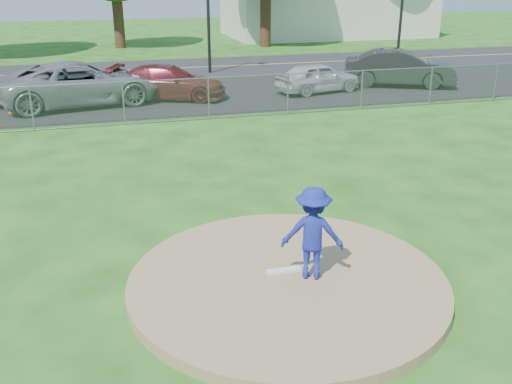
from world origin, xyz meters
TOP-DOWN VIEW (x-y plane):
  - ground at (0.00, 10.00)m, footprint 120.00×120.00m
  - pitchers_mound at (0.00, 0.00)m, footprint 5.40×5.40m
  - pitching_rubber at (0.00, 0.20)m, footprint 0.60×0.15m
  - chain_link_fence at (0.00, 12.00)m, footprint 40.00×0.06m
  - parking_lot at (0.00, 16.50)m, footprint 50.00×8.00m
  - street at (0.00, 24.00)m, footprint 60.00×7.00m
  - commercial_building at (16.00, 38.00)m, footprint 16.40×9.40m
  - traffic_signal_right at (14.24, 22.00)m, footprint 1.28×0.20m
  - pitcher at (0.40, -0.07)m, footprint 1.19×0.94m
  - traffic_cone at (-5.99, 14.92)m, footprint 0.33×0.33m
  - parked_car_gray at (-3.45, 15.67)m, footprint 6.62×4.03m
  - parked_car_darkred at (0.05, 15.93)m, footprint 5.17×3.50m
  - parked_car_pearl at (6.59, 15.56)m, footprint 4.10×2.41m
  - parked_car_charcoal at (10.78, 15.97)m, footprint 5.31×3.66m

SIDE VIEW (x-z plane):
  - ground at x=0.00m, z-range 0.00..0.00m
  - street at x=0.00m, z-range 0.00..0.01m
  - parking_lot at x=0.00m, z-range 0.00..0.01m
  - pitchers_mound at x=0.00m, z-range 0.00..0.20m
  - pitching_rubber at x=0.00m, z-range 0.20..0.24m
  - traffic_cone at x=-5.99m, z-range 0.01..0.65m
  - parked_car_pearl at x=6.59m, z-range 0.01..1.32m
  - parked_car_darkred at x=0.05m, z-range 0.01..1.40m
  - chain_link_fence at x=0.00m, z-range 0.00..1.50m
  - parked_car_charcoal at x=10.78m, z-range 0.01..1.67m
  - parked_car_gray at x=-3.45m, z-range 0.01..1.73m
  - pitcher at x=0.40m, z-range 0.20..1.81m
  - commercial_building at x=16.00m, z-range 0.01..4.31m
  - traffic_signal_right at x=14.24m, z-range 0.56..6.16m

